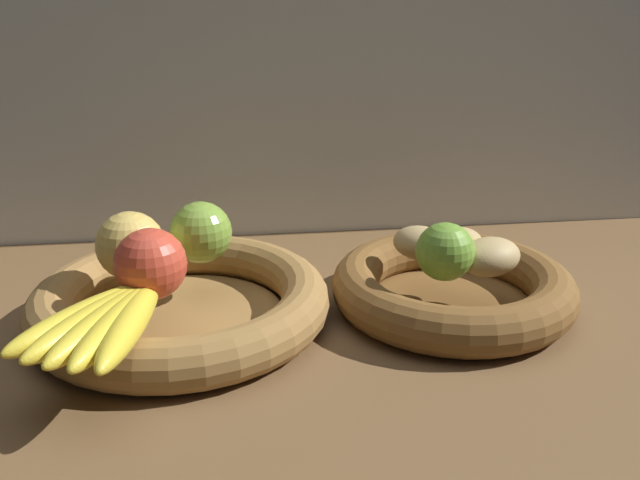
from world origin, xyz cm
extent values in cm
cube|color=brown|center=(0.00, 0.00, -1.50)|extent=(140.00, 90.00, 3.00)
cube|color=silver|center=(0.00, 30.00, 27.50)|extent=(140.00, 3.00, 55.00)
cylinder|color=olive|center=(-17.44, -0.78, 0.50)|extent=(23.61, 23.61, 1.00)
torus|color=olive|center=(-17.44, -0.78, 2.78)|extent=(34.34, 34.34, 5.55)
cylinder|color=brown|center=(14.92, -0.78, 0.50)|extent=(19.47, 19.47, 1.00)
torus|color=brown|center=(14.92, -0.78, 2.78)|extent=(29.29, 29.29, 5.55)
sphere|color=#CC422D|center=(-19.84, -5.27, 9.39)|extent=(7.68, 7.68, 7.68)
sphere|color=#7AA338|center=(-14.95, 4.44, 9.27)|extent=(7.43, 7.43, 7.43)
sphere|color=#DBB756|center=(-22.65, 0.58, 9.42)|extent=(7.74, 7.74, 7.74)
ellipsoid|color=yellow|center=(-25.40, -12.02, 7.06)|extent=(13.90, 15.77, 3.01)
ellipsoid|color=yellow|center=(-24.41, -12.74, 7.06)|extent=(12.17, 16.87, 3.01)
ellipsoid|color=yellow|center=(-23.34, -13.31, 7.06)|extent=(10.22, 17.67, 3.01)
ellipsoid|color=yellow|center=(-22.20, -13.74, 7.06)|extent=(8.09, 18.15, 3.01)
ellipsoid|color=yellow|center=(-21.02, -14.01, 7.06)|extent=(5.81, 18.30, 3.01)
sphere|color=brown|center=(-19.60, -5.10, 7.06)|extent=(2.71, 2.71, 2.71)
ellipsoid|color=tan|center=(11.44, 1.92, 7.56)|extent=(8.87, 8.72, 4.02)
ellipsoid|color=tan|center=(18.00, -3.87, 7.72)|extent=(9.40, 8.42, 4.34)
ellipsoid|color=tan|center=(14.92, -0.78, 7.91)|extent=(8.42, 6.65, 4.71)
sphere|color=#6B9E33|center=(12.42, -4.52, 8.88)|extent=(6.65, 6.65, 6.65)
camera|label=1|loc=(-10.56, -72.24, 36.33)|focal=37.68mm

